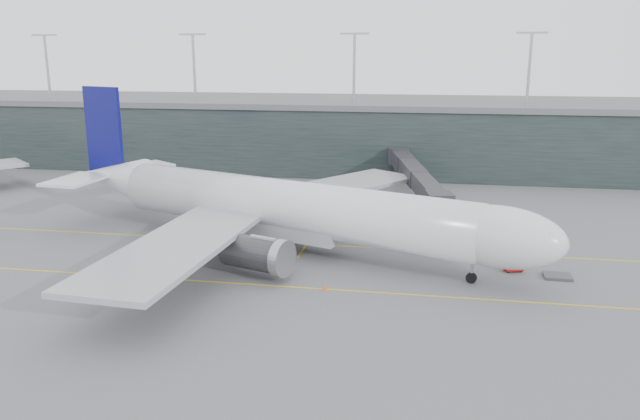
# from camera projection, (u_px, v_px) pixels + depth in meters

# --- Properties ---
(ground) EXTENTS (320.00, 320.00, 0.00)m
(ground) POSITION_uv_depth(u_px,v_px,m) (278.00, 234.00, 89.96)
(ground) COLOR #515155
(ground) RESTS_ON ground
(taxiline_a) EXTENTS (160.00, 0.25, 0.02)m
(taxiline_a) POSITION_uv_depth(u_px,v_px,m) (271.00, 242.00, 86.14)
(taxiline_a) COLOR gold
(taxiline_a) RESTS_ON ground
(taxiline_b) EXTENTS (160.00, 0.25, 0.02)m
(taxiline_b) POSITION_uv_depth(u_px,v_px,m) (236.00, 283.00, 70.87)
(taxiline_b) COLOR gold
(taxiline_b) RESTS_ON ground
(taxiline_lead_main) EXTENTS (0.25, 60.00, 0.02)m
(taxiline_lead_main) POSITION_uv_depth(u_px,v_px,m) (333.00, 203.00, 108.22)
(taxiline_lead_main) COLOR gold
(taxiline_lead_main) RESTS_ON ground
(terminal) EXTENTS (240.00, 36.00, 29.00)m
(terminal) POSITION_uv_depth(u_px,v_px,m) (337.00, 132.00, 143.46)
(terminal) COLOR black
(terminal) RESTS_ON ground
(main_aircraft) EXTENTS (70.73, 65.26, 20.49)m
(main_aircraft) POSITION_uv_depth(u_px,v_px,m) (285.00, 208.00, 81.71)
(main_aircraft) COLOR silver
(main_aircraft) RESTS_ON ground
(jet_bridge) EXTENTS (12.07, 45.59, 6.99)m
(jet_bridge) POSITION_uv_depth(u_px,v_px,m) (418.00, 171.00, 109.11)
(jet_bridge) COLOR #29282D
(jet_bridge) RESTS_ON ground
(gse_cart) EXTENTS (2.44, 1.91, 1.47)m
(gse_cart) POSITION_uv_depth(u_px,v_px,m) (513.00, 265.00, 74.64)
(gse_cart) COLOR #A10D0B
(gse_cart) RESTS_ON ground
(baggage_dolly) EXTENTS (3.18, 2.58, 0.31)m
(baggage_dolly) POSITION_uv_depth(u_px,v_px,m) (557.00, 276.00, 72.66)
(baggage_dolly) COLOR #3A393F
(baggage_dolly) RESTS_ON ground
(uld_a) EXTENTS (2.42, 2.15, 1.86)m
(uld_a) POSITION_uv_depth(u_px,v_px,m) (265.00, 210.00, 99.85)
(uld_a) COLOR #323236
(uld_a) RESTS_ON ground
(uld_b) EXTENTS (2.18, 1.90, 1.70)m
(uld_b) POSITION_uv_depth(u_px,v_px,m) (280.00, 207.00, 102.28)
(uld_b) COLOR #323236
(uld_b) RESTS_ON ground
(uld_c) EXTENTS (2.16, 1.87, 1.73)m
(uld_c) POSITION_uv_depth(u_px,v_px,m) (302.00, 211.00, 99.37)
(uld_c) COLOR #323236
(uld_c) RESTS_ON ground
(cone_nose) EXTENTS (0.47, 0.47, 0.74)m
(cone_nose) POSITION_uv_depth(u_px,v_px,m) (540.00, 263.00, 76.70)
(cone_nose) COLOR red
(cone_nose) RESTS_ON ground
(cone_wing_stbd) EXTENTS (0.48, 0.48, 0.76)m
(cone_wing_stbd) POSITION_uv_depth(u_px,v_px,m) (325.00, 287.00, 68.70)
(cone_wing_stbd) COLOR #E3560C
(cone_wing_stbd) RESTS_ON ground
(cone_wing_port) EXTENTS (0.40, 0.40, 0.64)m
(cone_wing_port) POSITION_uv_depth(u_px,v_px,m) (344.00, 215.00, 99.20)
(cone_wing_port) COLOR #EA440D
(cone_wing_port) RESTS_ON ground
(cone_tail) EXTENTS (0.41, 0.41, 0.65)m
(cone_tail) POSITION_uv_depth(u_px,v_px,m) (190.00, 248.00, 82.46)
(cone_tail) COLOR #F4600D
(cone_tail) RESTS_ON ground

